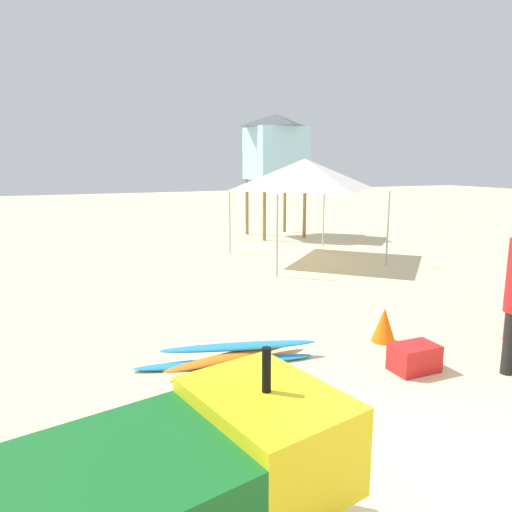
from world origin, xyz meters
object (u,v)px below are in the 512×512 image
object	(u,v)px
lifeguard_tower	(276,147)
surfboard_pile	(233,355)
cooler_box	(414,358)
utility_cart	(153,498)
popup_canopy	(305,174)
traffic_cone_near	(384,325)

from	to	relation	value
lifeguard_tower	surfboard_pile	bearing A→B (deg)	-118.45
lifeguard_tower	cooler_box	distance (m)	12.00
surfboard_pile	lifeguard_tower	distance (m)	11.75
utility_cart	popup_canopy	bearing A→B (deg)	56.54
popup_canopy	cooler_box	distance (m)	7.62
utility_cart	cooler_box	bearing A→B (deg)	29.06
surfboard_pile	popup_canopy	size ratio (longest dim) A/B	0.78
utility_cart	surfboard_pile	bearing A→B (deg)	62.39
surfboard_pile	cooler_box	distance (m)	2.37
utility_cart	lifeguard_tower	xyz separation A→B (m)	(7.10, 13.22, 2.39)
utility_cart	traffic_cone_near	xyz separation A→B (m)	(4.07, 3.10, -0.52)
popup_canopy	cooler_box	size ratio (longest dim) A/B	5.41
surfboard_pile	traffic_cone_near	bearing A→B (deg)	-3.67
popup_canopy	lifeguard_tower	xyz separation A→B (m)	(1.12, 4.16, 0.84)
cooler_box	popup_canopy	bearing A→B (deg)	72.36
utility_cart	popup_canopy	size ratio (longest dim) A/B	0.85
utility_cart	lifeguard_tower	world-z (taller)	lifeguard_tower
popup_canopy	cooler_box	world-z (taller)	popup_canopy
utility_cart	cooler_box	world-z (taller)	utility_cart
popup_canopy	utility_cart	bearing A→B (deg)	-123.46
surfboard_pile	traffic_cone_near	size ratio (longest dim) A/B	4.82
popup_canopy	lifeguard_tower	world-z (taller)	lifeguard_tower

